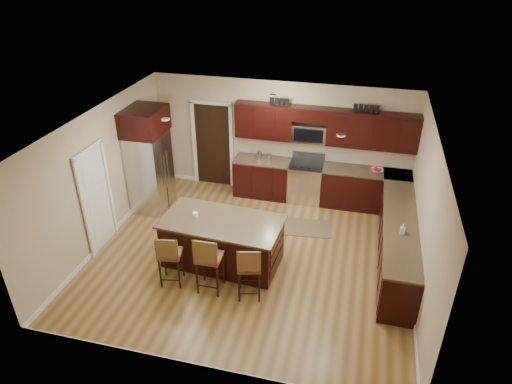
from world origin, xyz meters
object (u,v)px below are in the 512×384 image
(island, at_px, (223,243))
(range, at_px, (306,182))
(stool_left, at_px, (169,255))
(stool_mid, at_px, (208,258))
(stool_right, at_px, (249,267))
(refrigerator, at_px, (149,159))

(island, bearing_deg, range, 71.04)
(stool_left, xyz_separation_m, stool_mid, (0.71, -0.01, 0.06))
(stool_right, distance_m, refrigerator, 3.79)
(stool_left, relative_size, refrigerator, 0.44)
(stool_mid, height_order, refrigerator, refrigerator)
(island, xyz_separation_m, refrigerator, (-2.15, 1.55, 0.78))
(range, relative_size, refrigerator, 0.47)
(range, relative_size, stool_mid, 0.99)
(stool_right, height_order, refrigerator, refrigerator)
(island, height_order, stool_left, stool_left)
(stool_left, distance_m, refrigerator, 2.86)
(range, relative_size, stool_left, 1.08)
(stool_left, distance_m, stool_mid, 0.72)
(range, xyz_separation_m, stool_mid, (-1.12, -3.57, 0.23))
(stool_mid, height_order, stool_right, stool_mid)
(range, bearing_deg, stool_right, -96.59)
(island, relative_size, stool_right, 2.17)
(stool_mid, bearing_deg, stool_right, -0.55)
(refrigerator, bearing_deg, island, -35.78)
(stool_left, relative_size, stool_right, 0.98)
(range, distance_m, stool_mid, 3.75)
(range, xyz_separation_m, stool_right, (-0.41, -3.56, 0.18))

